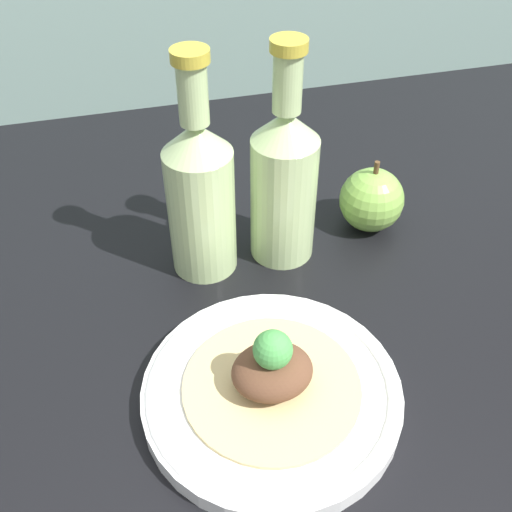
# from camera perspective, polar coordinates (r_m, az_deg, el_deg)

# --- Properties ---
(ground_plane) EXTENTS (1.80, 1.10, 0.04)m
(ground_plane) POSITION_cam_1_polar(r_m,az_deg,el_deg) (0.66, 3.75, -7.36)
(ground_plane) COLOR black
(plate) EXTENTS (0.24, 0.24, 0.02)m
(plate) POSITION_cam_1_polar(r_m,az_deg,el_deg) (0.57, 1.49, -12.79)
(plate) COLOR white
(plate) RESTS_ON ground_plane
(plated_food) EXTENTS (0.17, 0.17, 0.07)m
(plated_food) POSITION_cam_1_polar(r_m,az_deg,el_deg) (0.55, 1.54, -11.11)
(plated_food) COLOR #D6BC7F
(plated_food) RESTS_ON plate
(cider_bottle_left) EXTENTS (0.08, 0.08, 0.26)m
(cider_bottle_left) POSITION_cam_1_polar(r_m,az_deg,el_deg) (0.65, -5.33, 6.00)
(cider_bottle_left) COLOR #B7D18E
(cider_bottle_left) RESTS_ON ground_plane
(cider_bottle_right) EXTENTS (0.08, 0.08, 0.26)m
(cider_bottle_right) POSITION_cam_1_polar(r_m,az_deg,el_deg) (0.67, 2.68, 7.22)
(cider_bottle_right) COLOR #B7D18E
(cider_bottle_right) RESTS_ON ground_plane
(apple) EXTENTS (0.08, 0.08, 0.10)m
(apple) POSITION_cam_1_polar(r_m,az_deg,el_deg) (0.76, 10.94, 5.28)
(apple) COLOR #84B74C
(apple) RESTS_ON ground_plane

